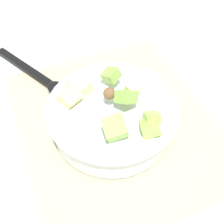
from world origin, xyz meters
The scene contains 4 objects.
ground_plane centered at (0.00, 0.00, 0.00)m, with size 2.40×2.40×0.00m, color silver.
placemat centered at (0.00, 0.00, 0.00)m, with size 0.43×0.37×0.01m, color tan.
salad_bowl centered at (0.01, -0.01, 0.04)m, with size 0.24×0.24×0.11m.
serving_spoon centered at (-0.17, -0.10, 0.01)m, with size 0.22×0.13×0.01m.
Camera 1 is at (0.35, -0.15, 0.47)m, focal length 49.27 mm.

